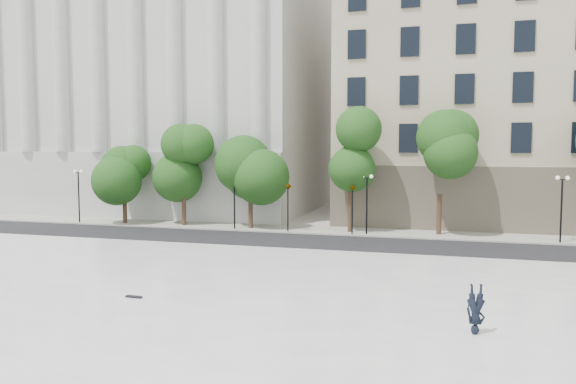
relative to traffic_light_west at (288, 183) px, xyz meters
name	(u,v)px	position (x,y,z in m)	size (l,w,h in m)	color
ground	(136,325)	(0.49, -22.30, -3.76)	(160.00, 160.00, 0.00)	#ADAAA3
plaza	(174,297)	(0.49, -19.30, -3.53)	(44.00, 22.00, 0.45)	white
street	(278,243)	(0.49, -4.30, -3.75)	(60.00, 8.00, 0.02)	black
far_sidewalk	(300,229)	(0.49, 1.70, -3.70)	(60.00, 4.00, 0.12)	#B4B2A6
building_west	(182,87)	(-16.51, 16.27, 9.13)	(31.50, 27.65, 25.60)	beige
building_east	(551,95)	(20.49, 16.61, 7.39)	(36.00, 26.15, 23.00)	#C1B593
traffic_light_west	(288,183)	(0.00, 0.00, 0.00)	(0.56, 1.91, 4.26)	black
traffic_light_east	(353,184)	(4.84, 0.00, -0.01)	(0.78, 1.89, 4.25)	black
person_lying	(475,327)	(12.31, -21.37, -3.08)	(0.59, 0.39, 1.62)	black
skateboard	(134,297)	(-0.66, -20.51, -3.27)	(0.71, 0.18, 0.07)	black
street_trees	(331,164)	(3.00, 1.30, 1.37)	(40.54, 4.95, 7.84)	#382619
lamp_posts	(296,192)	(0.51, 0.30, -0.70)	(37.92, 0.28, 4.55)	black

